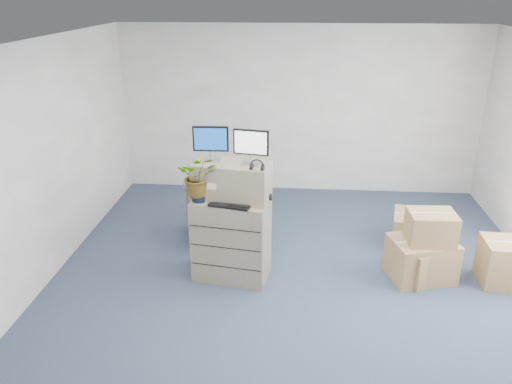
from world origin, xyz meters
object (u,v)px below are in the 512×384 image
(filing_cabinet_lower, at_px, (232,239))
(office_chair, at_px, (222,208))
(water_bottle, at_px, (241,190))
(monitor_right, at_px, (251,145))
(keyboard, at_px, (230,205))
(potted_plant, at_px, (199,181))
(monitor_left, at_px, (211,141))

(filing_cabinet_lower, bearing_deg, office_chair, 113.08)
(office_chair, bearing_deg, water_bottle, 77.49)
(water_bottle, height_order, office_chair, water_bottle)
(monitor_right, bearing_deg, keyboard, -128.18)
(potted_plant, relative_size, office_chair, 0.62)
(filing_cabinet_lower, distance_m, potted_plant, 0.86)
(filing_cabinet_lower, height_order, potted_plant, potted_plant)
(office_chair, bearing_deg, monitor_right, 83.00)
(water_bottle, height_order, potted_plant, potted_plant)
(monitor_left, height_order, keyboard, monitor_left)
(monitor_left, relative_size, office_chair, 0.48)
(monitor_left, bearing_deg, monitor_right, -12.43)
(monitor_left, bearing_deg, keyboard, -50.50)
(monitor_left, bearing_deg, office_chair, 90.91)
(monitor_left, relative_size, potted_plant, 0.78)
(water_bottle, relative_size, office_chair, 0.27)
(potted_plant, bearing_deg, office_chair, 86.02)
(monitor_right, bearing_deg, water_bottle, -174.88)
(monitor_right, distance_m, office_chair, 1.71)
(keyboard, bearing_deg, potted_plant, -179.15)
(office_chair, bearing_deg, potted_plant, 52.94)
(potted_plant, bearing_deg, keyboard, -12.30)
(keyboard, bearing_deg, filing_cabinet_lower, 108.58)
(filing_cabinet_lower, bearing_deg, monitor_left, 161.94)
(filing_cabinet_lower, relative_size, water_bottle, 4.37)
(monitor_right, distance_m, potted_plant, 0.72)
(filing_cabinet_lower, bearing_deg, potted_plant, -157.04)
(monitor_right, bearing_deg, filing_cabinet_lower, -163.39)
(filing_cabinet_lower, height_order, monitor_left, monitor_left)
(water_bottle, bearing_deg, monitor_right, -5.08)
(monitor_left, distance_m, potted_plant, 0.47)
(monitor_left, distance_m, water_bottle, 0.66)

